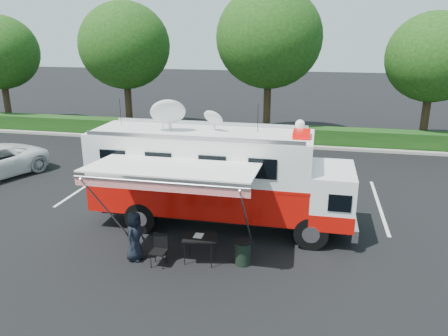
{
  "coord_description": "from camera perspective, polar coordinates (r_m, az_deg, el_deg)",
  "views": [
    {
      "loc": [
        2.94,
        -13.28,
        6.35
      ],
      "look_at": [
        0.0,
        0.5,
        1.9
      ],
      "focal_mm": 35.0,
      "sensor_mm": 36.0,
      "label": 1
    }
  ],
  "objects": [
    {
      "name": "folding_table",
      "position": [
        12.48,
        -3.18,
        -9.12
      ],
      "size": [
        1.06,
        0.84,
        0.81
      ],
      "color": "black",
      "rests_on": "ground_plane"
    },
    {
      "name": "back_border",
      "position": [
        26.28,
        8.37,
        14.41
      ],
      "size": [
        60.0,
        6.14,
        8.87
      ],
      "color": "#9E998E",
      "rests_on": "ground_plane"
    },
    {
      "name": "trash_bin",
      "position": [
        12.56,
        2.47,
        -10.95
      ],
      "size": [
        0.48,
        0.48,
        0.72
      ],
      "color": "black",
      "rests_on": "ground_plane"
    },
    {
      "name": "ground_plane",
      "position": [
        15.01,
        -0.4,
        -7.5
      ],
      "size": [
        120.0,
        120.0,
        0.0
      ],
      "primitive_type": "plane",
      "color": "black",
      "rests_on": "ground"
    },
    {
      "name": "command_truck",
      "position": [
        14.37,
        -0.71,
        -1.05
      ],
      "size": [
        8.63,
        2.38,
        4.15
      ],
      "color": "black",
      "rests_on": "ground_plane"
    },
    {
      "name": "folding_chair",
      "position": [
        12.62,
        -8.4,
        -10.13
      ],
      "size": [
        0.45,
        0.47,
        0.91
      ],
      "color": "black",
      "rests_on": "ground_plane"
    },
    {
      "name": "person",
      "position": [
        13.22,
        -11.39,
        -11.57
      ],
      "size": [
        0.57,
        0.78,
        1.47
      ],
      "primitive_type": "imported",
      "rotation": [
        0.0,
        0.0,
        1.43
      ],
      "color": "black",
      "rests_on": "ground_plane"
    },
    {
      "name": "stall_lines",
      "position": [
        17.81,
        0.11,
        -3.35
      ],
      "size": [
        24.12,
        5.5,
        0.01
      ],
      "color": "silver",
      "rests_on": "ground_plane"
    },
    {
      "name": "awning",
      "position": [
        12.04,
        -6.91,
        -0.44
      ],
      "size": [
        4.71,
        2.45,
        2.85
      ],
      "color": "white",
      "rests_on": "ground_plane"
    }
  ]
}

